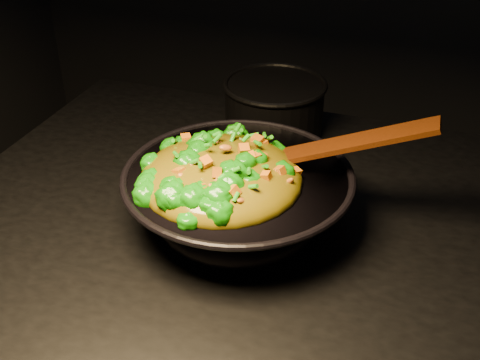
% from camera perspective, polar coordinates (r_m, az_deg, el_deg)
% --- Properties ---
extents(wok, '(0.36, 0.36, 0.10)m').
position_cam_1_polar(wok, '(0.96, -0.20, -2.03)').
color(wok, black).
rests_on(wok, stovetop).
extents(stir_fry, '(0.32, 0.32, 0.09)m').
position_cam_1_polar(stir_fry, '(0.90, -1.83, 2.22)').
color(stir_fry, '#167608').
rests_on(stir_fry, wok).
extents(spatula, '(0.29, 0.06, 0.12)m').
position_cam_1_polar(spatula, '(0.92, 9.17, 3.24)').
color(spatula, '#391704').
rests_on(spatula, wok).
extents(back_pot, '(0.22, 0.22, 0.11)m').
position_cam_1_polar(back_pot, '(1.24, 3.25, 6.87)').
color(back_pot, black).
rests_on(back_pot, stovetop).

